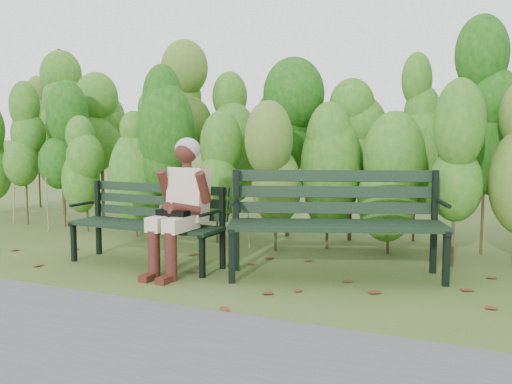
% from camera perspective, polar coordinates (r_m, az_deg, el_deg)
% --- Properties ---
extents(ground, '(80.00, 80.00, 0.00)m').
position_cam_1_polar(ground, '(5.44, -1.56, -8.25)').
color(ground, '#365019').
extents(footpath, '(60.00, 2.50, 0.01)m').
position_cam_1_polar(footpath, '(3.70, -17.46, -15.69)').
color(footpath, '#474749').
rests_on(footpath, ground).
extents(hedge_band, '(11.04, 1.67, 2.42)m').
position_cam_1_polar(hedge_band, '(6.98, 5.23, 5.41)').
color(hedge_band, '#47381E').
rests_on(hedge_band, ground).
extents(leaf_litter, '(5.58, 2.26, 0.01)m').
position_cam_1_polar(leaf_litter, '(5.56, -2.70, -7.91)').
color(leaf_litter, brown).
rests_on(leaf_litter, ground).
extents(bench_left, '(1.59, 0.55, 0.79)m').
position_cam_1_polar(bench_left, '(6.03, -10.01, -2.37)').
color(bench_left, black).
rests_on(bench_left, ground).
extents(bench_right, '(2.02, 1.29, 0.96)m').
position_cam_1_polar(bench_right, '(5.50, 7.59, -2.10)').
color(bench_right, black).
rests_on(bench_right, ground).
extents(seated_woman, '(0.52, 0.76, 1.26)m').
position_cam_1_polar(seated_woman, '(5.60, -7.17, -0.62)').
color(seated_woman, beige).
rests_on(seated_woman, ground).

